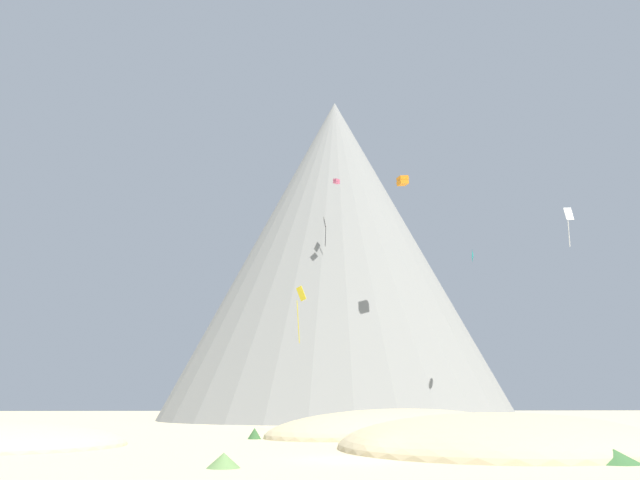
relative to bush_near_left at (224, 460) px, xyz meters
The scene contains 15 objects.
ground_plane 6.96m from the bush_near_left, 30.74° to the left, with size 400.00×400.00×0.00m, color #CCBA8E.
dune_foreground_left 19.86m from the bush_near_left, 35.11° to the left, with size 24.60×19.78×4.19m, color #C6B284.
dune_midground 30.87m from the bush_near_left, 63.26° to the left, with size 27.52×15.40×4.40m, color #C6B284.
bush_near_left is the anchor object (origin of this frame).
bush_near_right 35.48m from the bush_near_left, 43.57° to the left, with size 1.81×1.81×0.48m, color #568442.
bush_mid_center 17.47m from the bush_near_left, ahead, with size 2.32×2.32×0.64m, color #386633.
bush_low_patch 22.24m from the bush_near_left, 87.18° to the left, with size 1.05×1.05×0.83m, color #386633.
bush_scatter_east 15.14m from the bush_near_left, 134.29° to the left, with size 2.43×2.43×0.87m, color #568442.
rock_massif 82.72m from the bush_near_left, 79.23° to the left, with size 76.18×76.18×56.40m.
kite_black_high 68.64m from the bush_near_left, 80.46° to the left, with size 0.44×1.29×4.42m.
kite_orange_high 63.39m from the bush_near_left, 68.77° to the left, with size 1.57×1.52×1.32m.
kite_rainbow_high 68.40m from the bush_near_left, 78.60° to the left, with size 1.04×1.05×0.84m.
kite_white_mid 47.55m from the bush_near_left, 43.07° to the left, with size 0.80×0.46×4.04m.
kite_teal_mid 59.07m from the bush_near_left, 59.82° to the left, with size 0.65×1.61×1.61m.
kite_yellow_low 39.46m from the bush_near_left, 81.71° to the left, with size 1.05×0.79×5.89m.
Camera 1 is at (-4.49, -32.13, 2.65)m, focal length 35.79 mm.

